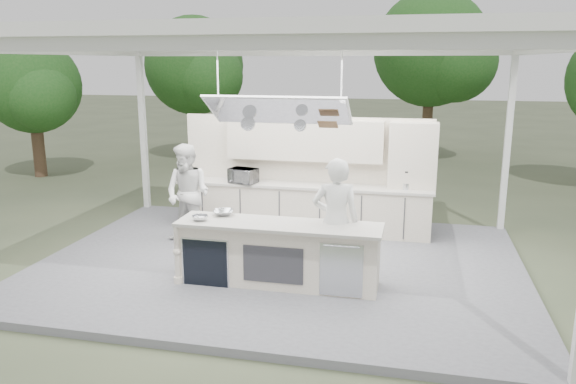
% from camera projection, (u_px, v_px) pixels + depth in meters
% --- Properties ---
extents(ground, '(90.00, 90.00, 0.00)m').
position_uv_depth(ground, '(280.00, 268.00, 9.53)').
color(ground, '#50583C').
rests_on(ground, ground).
extents(stage_deck, '(8.00, 6.00, 0.12)m').
position_uv_depth(stage_deck, '(280.00, 265.00, 9.52)').
color(stage_deck, slate).
rests_on(stage_deck, ground).
extents(tent, '(8.20, 6.20, 3.86)m').
position_uv_depth(tent, '(279.00, 43.00, 8.67)').
color(tent, white).
rests_on(tent, ground).
extents(demo_island, '(3.10, 0.79, 0.95)m').
position_uv_depth(demo_island, '(277.00, 253.00, 8.49)').
color(demo_island, beige).
rests_on(demo_island, stage_deck).
extents(back_counter, '(5.08, 0.72, 0.95)m').
position_uv_depth(back_counter, '(303.00, 207.00, 11.20)').
color(back_counter, beige).
rests_on(back_counter, stage_deck).
extents(back_wall_unit, '(5.05, 0.48, 2.25)m').
position_uv_depth(back_wall_unit, '(327.00, 158.00, 11.08)').
color(back_wall_unit, beige).
rests_on(back_wall_unit, stage_deck).
extents(tree_cluster, '(19.55, 9.40, 5.85)m').
position_uv_depth(tree_cluster, '(347.00, 66.00, 18.09)').
color(tree_cluster, brown).
rests_on(tree_cluster, ground).
extents(head_chef, '(0.78, 0.59, 1.94)m').
position_uv_depth(head_chef, '(336.00, 221.00, 8.42)').
color(head_chef, white).
rests_on(head_chef, stage_deck).
extents(sous_chef, '(1.03, 0.88, 1.85)m').
position_uv_depth(sous_chef, '(188.00, 194.00, 10.32)').
color(sous_chef, silver).
rests_on(sous_chef, stage_deck).
extents(toaster_oven, '(0.61, 0.48, 0.30)m').
position_uv_depth(toaster_oven, '(243.00, 176.00, 11.12)').
color(toaster_oven, '#B2B3B9').
rests_on(toaster_oven, back_counter).
extents(bowl_large, '(0.41, 0.41, 0.08)m').
position_uv_depth(bowl_large, '(223.00, 213.00, 8.83)').
color(bowl_large, silver).
rests_on(bowl_large, demo_island).
extents(bowl_small, '(0.27, 0.27, 0.08)m').
position_uv_depth(bowl_small, '(200.00, 218.00, 8.53)').
color(bowl_small, '#B9BBC1').
rests_on(bowl_small, demo_island).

